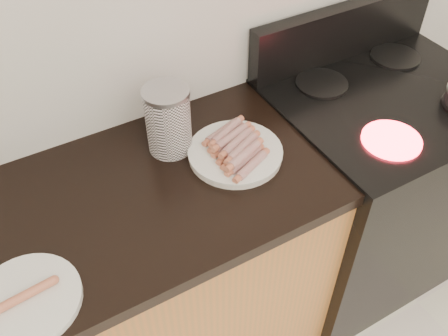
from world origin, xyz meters
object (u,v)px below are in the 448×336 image
stove (366,188)px  main_plate (235,154)px  canister (168,120)px  side_plate (27,300)px

stove → main_plate: main_plate is taller
main_plate → canister: size_ratio=1.32×
side_plate → canister: bearing=31.7°
stove → canister: size_ratio=4.36×
stove → canister: (-0.75, 0.15, 0.55)m
main_plate → canister: canister is taller
stove → side_plate: size_ratio=3.71×
stove → main_plate: 0.76m
side_plate → canister: (0.51, 0.31, 0.10)m
stove → side_plate: bearing=-172.6°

